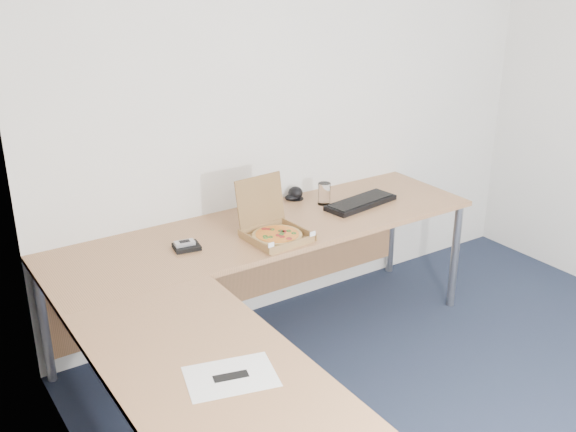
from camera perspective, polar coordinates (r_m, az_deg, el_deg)
room_shell at (r=2.92m, az=21.70°, el=1.81°), size 3.50×3.50×2.50m
desk at (r=3.27m, az=-2.55°, el=-4.97°), size 2.50×2.20×0.73m
pizza_box at (r=3.57m, az=-1.08°, el=-1.37°), size 0.30×0.34×0.30m
drinking_glass at (r=4.04m, az=3.09°, el=1.91°), size 0.08×0.08×0.13m
keyboard at (r=4.06m, az=6.20°, el=1.13°), size 0.49×0.24×0.03m
mouse at (r=4.12m, az=0.39°, el=1.62°), size 0.12×0.09×0.04m
wallet at (r=3.50m, az=-8.61°, el=-2.60°), size 0.15×0.13×0.02m
phone at (r=3.49m, az=-8.78°, el=-2.29°), size 0.11×0.07×0.02m
paper_sheet at (r=2.51m, az=-4.88°, el=-13.43°), size 0.37×0.30×0.00m
dome_speaker at (r=4.13m, az=0.64°, el=2.03°), size 0.10×0.10×0.09m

